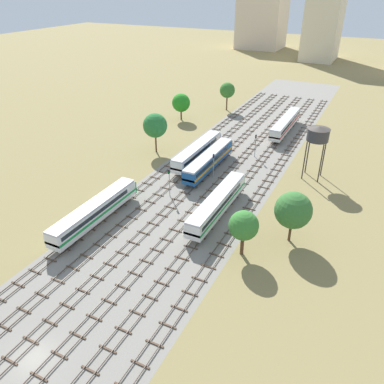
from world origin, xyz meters
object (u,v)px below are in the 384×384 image
(diesel_railcar_centre_left_mid, at_px, (209,160))
(passenger_coach_centre_right_far, at_px, (286,123))
(diesel_railcar_far_left_nearest, at_px, (95,211))
(diesel_railcar_left_midfar, at_px, (197,151))
(signal_post_nearest, at_px, (169,179))
(signal_post_mid, at_px, (214,163))
(water_tower, at_px, (318,134))
(signal_post_near, at_px, (256,143))
(diesel_railcar_centre_right_near, at_px, (217,203))

(diesel_railcar_centre_left_mid, distance_m, passenger_coach_centre_right_far, 32.21)
(diesel_railcar_far_left_nearest, height_order, diesel_railcar_centre_left_mid, same)
(diesel_railcar_left_midfar, height_order, signal_post_nearest, signal_post_nearest)
(diesel_railcar_centre_left_mid, xyz_separation_m, passenger_coach_centre_right_far, (8.73, 31.01, 0.02))
(diesel_railcar_left_midfar, relative_size, signal_post_mid, 3.75)
(diesel_railcar_far_left_nearest, height_order, diesel_railcar_left_midfar, same)
(water_tower, distance_m, signal_post_nearest, 31.18)
(signal_post_near, bearing_deg, diesel_railcar_centre_left_mid, -119.32)
(diesel_railcar_centre_left_mid, height_order, water_tower, water_tower)
(passenger_coach_centre_right_far, distance_m, signal_post_mid, 34.25)
(diesel_railcar_far_left_nearest, relative_size, diesel_railcar_left_midfar, 1.00)
(passenger_coach_centre_right_far, height_order, signal_post_mid, signal_post_mid)
(diesel_railcar_centre_left_mid, xyz_separation_m, water_tower, (20.65, 6.91, 6.93))
(diesel_railcar_far_left_nearest, relative_size, passenger_coach_centre_right_far, 0.93)
(water_tower, height_order, signal_post_mid, water_tower)
(diesel_railcar_left_midfar, xyz_separation_m, water_tower, (25.02, 3.58, 6.93))
(water_tower, distance_m, signal_post_mid, 21.64)
(diesel_railcar_centre_left_mid, height_order, signal_post_nearest, signal_post_nearest)
(passenger_coach_centre_right_far, distance_m, signal_post_nearest, 45.82)
(diesel_railcar_far_left_nearest, xyz_separation_m, diesel_railcar_centre_right_near, (17.47, 11.52, 0.00))
(water_tower, height_order, signal_post_near, water_tower)
(diesel_railcar_left_midfar, bearing_deg, signal_post_mid, -42.17)
(diesel_railcar_far_left_nearest, bearing_deg, diesel_railcar_centre_right_near, 33.40)
(signal_post_mid, bearing_deg, passenger_coach_centre_right_far, 78.97)
(diesel_railcar_centre_left_mid, relative_size, signal_post_near, 3.70)
(signal_post_near, xyz_separation_m, signal_post_mid, (-4.37, -14.26, -0.04))
(signal_post_near, bearing_deg, diesel_railcar_left_midfar, -142.66)
(signal_post_nearest, bearing_deg, water_tower, 41.77)
(diesel_railcar_left_midfar, distance_m, signal_post_nearest, 16.99)
(signal_post_near, bearing_deg, diesel_railcar_centre_right_near, -85.47)
(diesel_railcar_centre_left_mid, bearing_deg, signal_post_near, 60.68)
(diesel_railcar_far_left_nearest, distance_m, signal_post_near, 41.97)
(water_tower, relative_size, signal_post_near, 2.02)
(passenger_coach_centre_right_far, relative_size, signal_post_nearest, 3.84)
(diesel_railcar_centre_right_near, height_order, passenger_coach_centre_right_far, same)
(signal_post_mid, bearing_deg, diesel_railcar_far_left_nearest, -113.75)
(diesel_railcar_left_midfar, relative_size, signal_post_near, 3.70)
(signal_post_nearest, distance_m, signal_post_near, 26.62)
(diesel_railcar_centre_right_near, bearing_deg, signal_post_nearest, 167.58)
(signal_post_nearest, bearing_deg, passenger_coach_centre_right_far, 76.21)
(signal_post_mid, bearing_deg, signal_post_near, 72.98)
(water_tower, xyz_separation_m, signal_post_nearest, (-22.83, -20.39, -5.91))
(diesel_railcar_far_left_nearest, xyz_separation_m, signal_post_nearest, (6.55, 13.92, 1.02))
(diesel_railcar_centre_right_near, bearing_deg, water_tower, 62.41)
(diesel_railcar_left_midfar, distance_m, signal_post_near, 13.76)
(diesel_railcar_centre_right_near, distance_m, signal_post_nearest, 11.23)
(diesel_railcar_far_left_nearest, height_order, signal_post_mid, signal_post_mid)
(signal_post_nearest, distance_m, signal_post_mid, 11.73)
(water_tower, bearing_deg, passenger_coach_centre_right_far, 116.32)
(signal_post_mid, bearing_deg, diesel_railcar_left_midfar, 137.83)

